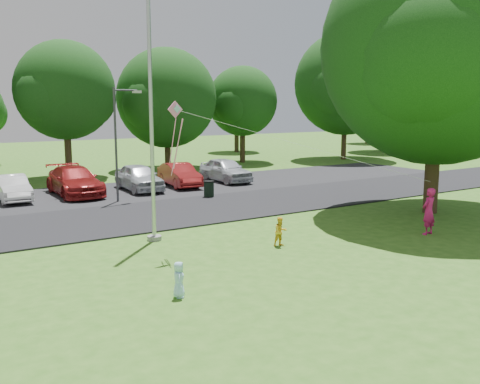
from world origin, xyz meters
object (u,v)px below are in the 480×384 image
street_lamp (119,134)px  woman (429,211)px  child_yellow (281,232)px  trash_can (209,189)px  child_blue (179,280)px  flagpole (151,121)px  big_tree (439,53)px  kite (189,127)px

street_lamp → woman: size_ratio=3.20×
woman → child_yellow: size_ratio=1.73×
child_yellow → trash_can: bearing=77.9°
trash_can → street_lamp: bearing=163.4°
street_lamp → child_blue: (-3.49, -13.37, -2.88)m
flagpole → big_tree: (12.19, -2.12, 2.68)m
big_tree → woman: bearing=-143.3°
trash_can → child_yellow: 9.93m
woman → kite: bearing=-25.0°
trash_can → child_yellow: bearing=-105.4°
street_lamp → child_yellow: street_lamp is taller
street_lamp → big_tree: big_tree is taller
woman → child_blue: 10.65m
trash_can → big_tree: big_tree is taller
trash_can → woman: 11.57m
street_lamp → trash_can: size_ratio=6.38×
street_lamp → child_yellow: 11.29m
street_lamp → big_tree: bearing=-55.8°
big_tree → kite: bearing=179.8°
trash_can → kite: (-5.56, -8.65, 3.59)m
woman → child_blue: (-10.60, -0.93, -0.41)m
child_yellow → child_blue: bearing=-150.0°
flagpole → kite: 2.12m
flagpole → woman: flagpole is taller
big_tree → woman: big_tree is taller
flagpole → street_lamp: size_ratio=1.80×
kite → big_tree: bearing=-7.0°
kite → child_blue: bearing=-128.4°
flagpole → trash_can: bearing=48.0°
flagpole → street_lamp: (1.71, 7.81, -0.84)m
child_yellow → kite: (-2.93, 0.92, 3.53)m
trash_can → child_yellow: child_yellow is taller
trash_can → child_blue: 14.35m
flagpole → child_yellow: flagpole is taller
child_yellow → street_lamp: bearing=101.5°
trash_can → child_yellow: size_ratio=0.87×
trash_can → flagpole: bearing=-132.0°
child_blue → trash_can: bearing=-8.4°
woman → kite: 9.40m
big_tree → child_blue: big_tree is taller
flagpole → big_tree: size_ratio=0.83×
child_blue → child_yellow: bearing=-39.2°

